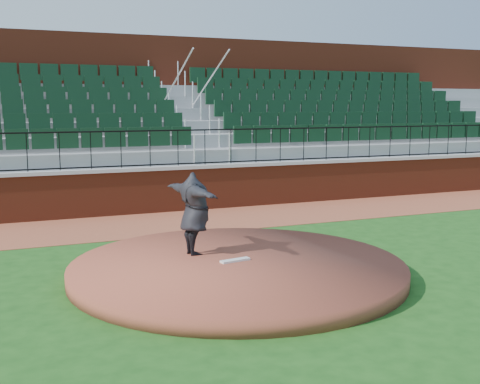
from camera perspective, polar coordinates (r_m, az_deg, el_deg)
name	(u,v)px	position (r m, az deg, el deg)	size (l,w,h in m)	color
ground	(272,275)	(10.85, 3.10, -7.87)	(90.00, 90.00, 0.00)	#194914
warning_track	(182,221)	(15.75, -5.52, -2.78)	(34.00, 3.20, 0.01)	brown
field_wall	(165,191)	(17.16, -7.14, 0.13)	(34.00, 0.35, 1.20)	maroon
wall_cap	(164,168)	(17.09, -7.17, 2.28)	(34.00, 0.45, 0.10)	#B7B7B7
wall_railing	(164,148)	(17.04, -7.21, 4.12)	(34.00, 0.05, 1.00)	black
seating_stands	(141,127)	(19.64, -9.39, 6.08)	(34.00, 5.10, 4.60)	gray
concourse_wall	(122,112)	(22.37, -11.11, 7.45)	(34.00, 0.50, 5.50)	maroon
pitchers_mound	(238,269)	(10.77, -0.22, -7.28)	(5.93, 5.93, 0.25)	brown
pitching_rubber	(235,260)	(10.77, -0.46, -6.49)	(0.56, 0.14, 0.04)	silver
pitcher	(194,214)	(11.13, -4.35, -2.06)	(1.90, 0.52, 1.54)	black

